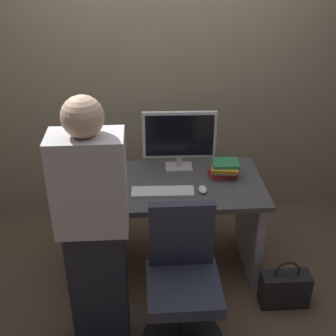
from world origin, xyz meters
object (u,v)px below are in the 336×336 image
object	(u,v)px
cup_near_keyboard	(104,191)
book_stack	(224,169)
person_at_desk	(94,229)
mouse	(203,189)
keyboard	(163,192)
office_chair	(183,286)
handbag	(285,288)
cup_by_monitor	(111,170)
monitor	(179,137)
desk	(168,210)

from	to	relation	value
cup_near_keyboard	book_stack	distance (m)	0.89
person_at_desk	mouse	xyz separation A→B (m)	(0.70, 0.51, -0.08)
keyboard	book_stack	size ratio (longest dim) A/B	1.96
office_chair	mouse	xyz separation A→B (m)	(0.19, 0.57, 0.33)
handbag	cup_by_monitor	bearing A→B (deg)	153.32
person_at_desk	cup_near_keyboard	size ratio (longest dim) A/B	16.57
person_at_desk	monitor	world-z (taller)	person_at_desk
mouse	book_stack	world-z (taller)	book_stack
keyboard	mouse	bearing A→B (deg)	2.25
mouse	handbag	bearing A→B (deg)	-31.40
keyboard	cup_near_keyboard	world-z (taller)	cup_near_keyboard
monitor	book_stack	bearing A→B (deg)	-23.72
office_chair	cup_near_keyboard	world-z (taller)	office_chair
monitor	mouse	xyz separation A→B (m)	(0.14, -0.35, -0.24)
office_chair	cup_near_keyboard	bearing A→B (deg)	132.47
monitor	cup_by_monitor	world-z (taller)	monitor
cup_near_keyboard	cup_by_monitor	distance (m)	0.30
monitor	handbag	world-z (taller)	monitor
cup_near_keyboard	handbag	distance (m)	1.43
desk	monitor	world-z (taller)	monitor
mouse	cup_near_keyboard	size ratio (longest dim) A/B	1.01
desk	cup_by_monitor	bearing A→B (deg)	162.05
monitor	cup_near_keyboard	world-z (taller)	monitor
mouse	cup_by_monitor	xyz separation A→B (m)	(-0.64, 0.26, 0.03)
person_at_desk	monitor	size ratio (longest dim) A/B	3.03
office_chair	mouse	distance (m)	0.68
cup_by_monitor	book_stack	distance (m)	0.83
cup_near_keyboard	handbag	bearing A→B (deg)	-13.92
monitor	book_stack	size ratio (longest dim) A/B	2.47
cup_by_monitor	person_at_desk	bearing A→B (deg)	-94.11
monitor	mouse	distance (m)	0.44
book_stack	handbag	size ratio (longest dim) A/B	0.58
cup_near_keyboard	book_stack	world-z (taller)	book_stack
keyboard	handbag	xyz separation A→B (m)	(0.83, -0.34, -0.62)
desk	cup_by_monitor	world-z (taller)	cup_by_monitor
cup_near_keyboard	cup_by_monitor	size ratio (longest dim) A/B	1.07
person_at_desk	cup_by_monitor	bearing A→B (deg)	85.89
mouse	cup_by_monitor	world-z (taller)	cup_by_monitor
cup_near_keyboard	handbag	size ratio (longest dim) A/B	0.26
desk	mouse	bearing A→B (deg)	-29.12
desk	keyboard	world-z (taller)	keyboard
office_chair	desk	bearing A→B (deg)	94.05
office_chair	cup_near_keyboard	distance (m)	0.81
keyboard	cup_by_monitor	bearing A→B (deg)	145.82
desk	office_chair	world-z (taller)	office_chair
monitor	cup_near_keyboard	bearing A→B (deg)	-144.67
office_chair	book_stack	bearing A→B (deg)	64.44
cup_near_keyboard	handbag	world-z (taller)	cup_near_keyboard
desk	monitor	bearing A→B (deg)	65.19
monitor	cup_near_keyboard	size ratio (longest dim) A/B	5.47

